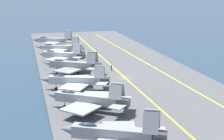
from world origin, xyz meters
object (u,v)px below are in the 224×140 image
at_px(parked_jet_fourth, 73,65).
at_px(crew_blue_vest, 111,67).
at_px(parked_jet_fifth, 62,55).
at_px(parked_jet_third, 76,80).
at_px(parked_jet_seventh, 54,40).
at_px(parked_jet_second, 88,99).
at_px(crew_green_vest, 84,49).
at_px(parked_jet_sixth, 60,47).
at_px(parked_jet_nearest, 114,133).

height_order(parked_jet_fourth, crew_blue_vest, parked_jet_fourth).
bearing_deg(crew_blue_vest, parked_jet_fifth, 44.07).
distance_m(parked_jet_fourth, parked_jet_fifth, 14.93).
xyz_separation_m(parked_jet_third, parked_jet_seventh, (58.91, -0.39, 0.19)).
distance_m(parked_jet_second, crew_blue_vest, 32.03).
height_order(parked_jet_seventh, crew_blue_vest, parked_jet_seventh).
bearing_deg(crew_green_vest, crew_blue_vest, -175.23).
relative_size(parked_jet_fifth, parked_jet_sixth, 0.91).
bearing_deg(parked_jet_second, parked_jet_sixth, -1.00).
relative_size(parked_jet_third, parked_jet_sixth, 0.97).
distance_m(parked_jet_second, parked_jet_fifth, 42.32).
distance_m(parked_jet_third, parked_jet_fifth, 28.31).
height_order(parked_jet_fourth, parked_jet_seventh, parked_jet_fourth).
bearing_deg(parked_jet_fourth, crew_blue_vest, -79.17).
relative_size(parked_jet_second, parked_jet_fifth, 1.07).
height_order(parked_jet_sixth, crew_green_vest, parked_jet_sixth).
height_order(parked_jet_sixth, parked_jet_seventh, parked_jet_seventh).
relative_size(parked_jet_nearest, crew_green_vest, 9.36).
distance_m(parked_jet_third, parked_jet_fourth, 13.49).
xyz_separation_m(parked_jet_nearest, parked_jet_seventh, (89.33, 0.46, 0.01)).
distance_m(parked_jet_second, parked_jet_fourth, 27.46).
height_order(crew_blue_vest, crew_green_vest, crew_blue_vest).
relative_size(parked_jet_third, parked_jet_seventh, 0.93).
bearing_deg(crew_blue_vest, parked_jet_fourth, 100.83).
xyz_separation_m(parked_jet_nearest, crew_green_vest, (76.33, -8.98, -1.55)).
bearing_deg(parked_jet_fifth, parked_jet_second, -179.85).
bearing_deg(parked_jet_seventh, crew_blue_vest, -164.57).
xyz_separation_m(parked_jet_second, parked_jet_third, (14.01, 0.13, -0.08)).
relative_size(parked_jet_nearest, crew_blue_vest, 9.30).
bearing_deg(parked_jet_fifth, crew_green_vest, -29.13).
height_order(parked_jet_nearest, crew_green_vest, parked_jet_nearest).
bearing_deg(parked_jet_second, parked_jet_fourth, -2.19).
xyz_separation_m(parked_jet_fourth, crew_green_vest, (32.49, -8.64, -1.83)).
relative_size(parked_jet_fourth, crew_green_vest, 9.38).
bearing_deg(parked_jet_sixth, crew_green_vest, -76.67).
distance_m(parked_jet_nearest, parked_jet_fifth, 58.74).
height_order(parked_jet_third, parked_jet_sixth, parked_jet_sixth).
distance_m(parked_jet_fifth, crew_green_vest, 20.22).
height_order(parked_jet_third, crew_green_vest, parked_jet_third).
relative_size(parked_jet_nearest, parked_jet_third, 0.99).
distance_m(parked_jet_sixth, crew_green_vest, 9.03).
xyz_separation_m(parked_jet_nearest, parked_jet_third, (30.42, 0.85, -0.18)).
bearing_deg(parked_jet_fifth, parked_jet_third, 179.97).
relative_size(parked_jet_third, crew_blue_vest, 9.38).
xyz_separation_m(parked_jet_nearest, crew_blue_vest, (45.98, -11.51, -1.55)).
distance_m(parked_jet_third, crew_green_vest, 46.97).
bearing_deg(crew_green_vest, parked_jet_seventh, 35.97).
bearing_deg(parked_jet_third, parked_jet_seventh, -0.38).
bearing_deg(crew_green_vest, parked_jet_nearest, 173.29).
distance_m(parked_jet_fifth, parked_jet_seventh, 30.60).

